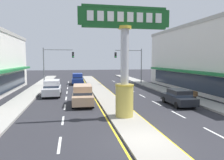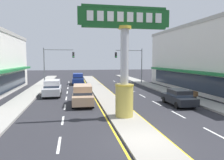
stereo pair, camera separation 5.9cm
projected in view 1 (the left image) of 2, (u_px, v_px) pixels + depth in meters
ground_plane at (145, 141)px, 11.23m from camera, size 160.00×160.00×0.00m
median_strip at (100, 91)px, 28.83m from camera, size 2.29×52.00×0.14m
sidewalk_left at (28, 95)px, 25.22m from camera, size 2.31×60.00×0.18m
sidewalk_right at (168, 91)px, 28.52m from camera, size 2.31×60.00×0.18m
lane_markings at (102, 93)px, 27.51m from camera, size 9.03×52.00×0.01m
district_sign at (125, 65)px, 15.32m from camera, size 6.63×1.37×7.93m
storefront_right at (216, 58)px, 28.70m from camera, size 9.46×25.73×9.04m
traffic_light_left_side at (55, 60)px, 33.97m from camera, size 4.86×0.46×6.20m
traffic_light_right_side at (132, 60)px, 36.41m from camera, size 4.86×0.46×6.20m
sedan_near_right_lane at (179, 97)px, 20.00m from camera, size 1.89×4.33×1.53m
suv_far_right_lane at (78, 79)px, 37.30m from camera, size 2.03×4.63×1.90m
suv_near_left_lane at (83, 95)px, 20.22m from camera, size 2.07×4.65×1.90m
suv_mid_left_lane at (52, 88)px, 25.14m from camera, size 2.00×4.62×1.90m
street_bench at (192, 95)px, 22.29m from camera, size 0.48×1.60×0.88m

